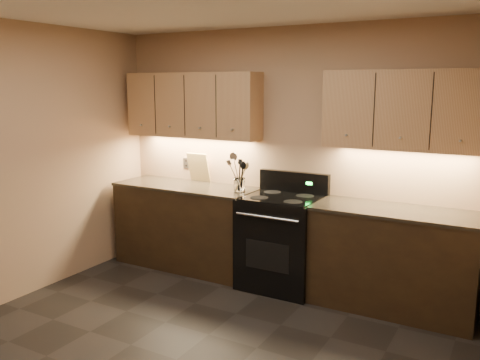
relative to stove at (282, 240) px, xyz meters
name	(u,v)px	position (x,y,z in m)	size (l,w,h in m)	color
floor	(177,360)	(-0.08, -1.68, -0.48)	(4.00, 4.00, 0.00)	black
wall_back	(289,155)	(-0.08, 0.32, 0.82)	(4.00, 0.04, 2.60)	#A47D60
counter_left	(187,226)	(-1.18, 0.02, -0.01)	(1.62, 0.62, 0.93)	black
counter_right	(393,259)	(1.10, 0.02, -0.01)	(1.46, 0.62, 0.93)	black
stove	(282,240)	(0.00, 0.00, 0.00)	(0.76, 0.68, 1.14)	black
upper_cab_left	(192,105)	(-1.18, 0.17, 1.32)	(1.60, 0.30, 0.70)	tan
upper_cab_right	(406,110)	(1.10, 0.17, 1.32)	(1.44, 0.30, 0.70)	tan
outlet_plate	(186,163)	(-1.38, 0.31, 0.64)	(0.09, 0.01, 0.12)	#B2B5BA
utensil_crock	(239,185)	(-0.50, 0.01, 0.52)	(0.15, 0.15, 0.15)	white
cutting_board	(199,167)	(-1.18, 0.27, 0.61)	(0.27, 0.02, 0.34)	#D3B971
wooden_spoon	(237,175)	(-0.53, 0.01, 0.62)	(0.06, 0.06, 0.30)	#D3B971
black_spoon	(240,175)	(-0.50, 0.03, 0.62)	(0.06, 0.06, 0.30)	black
black_turner	(239,174)	(-0.50, 0.00, 0.63)	(0.08, 0.08, 0.33)	black
steel_spatula	(241,173)	(-0.48, 0.02, 0.64)	(0.08, 0.08, 0.35)	silver
steel_skimmer	(241,172)	(-0.47, 0.00, 0.66)	(0.09, 0.09, 0.38)	silver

